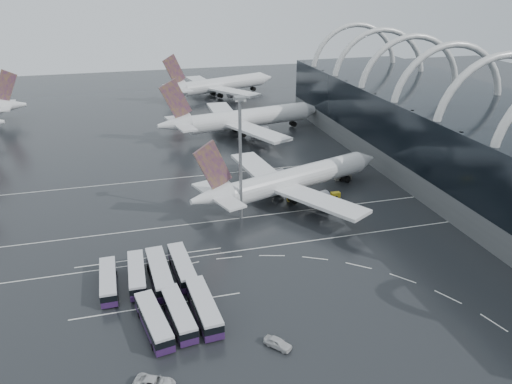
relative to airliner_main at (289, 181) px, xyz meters
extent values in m
plane|color=black|center=(-10.96, -19.39, -4.67)|extent=(420.00, 420.00, 0.00)
cube|color=#515455|center=(51.04, 0.61, -1.67)|extent=(42.00, 160.00, 6.00)
cube|color=black|center=(51.04, 0.61, 8.33)|extent=(42.00, 160.00, 14.00)
torus|color=silver|center=(47.04, -10.39, 13.33)|extent=(33.80, 1.80, 33.80)
torus|color=silver|center=(47.04, 8.61, 13.33)|extent=(33.80, 1.80, 33.80)
torus|color=silver|center=(47.04, 27.61, 13.33)|extent=(33.80, 1.80, 33.80)
torus|color=silver|center=(47.04, 46.61, 13.33)|extent=(33.80, 1.80, 33.80)
torus|color=silver|center=(47.04, 65.61, 13.33)|extent=(33.80, 1.80, 33.80)
cube|color=silver|center=(-10.96, -21.39, -4.66)|extent=(120.00, 0.25, 0.01)
cube|color=silver|center=(-10.96, -7.39, -4.66)|extent=(120.00, 0.25, 0.01)
cube|color=silver|center=(-10.96, 20.61, -4.66)|extent=(120.00, 0.25, 0.01)
cube|color=silver|center=(-34.96, -35.39, -4.66)|extent=(28.00, 0.25, 0.01)
cube|color=silver|center=(-34.96, -19.39, -4.66)|extent=(28.00, 0.25, 0.01)
cylinder|color=silver|center=(2.66, 0.90, 0.17)|extent=(39.30, 17.93, 5.50)
cone|color=silver|center=(24.12, 8.17, 0.17)|extent=(7.16, 7.04, 5.50)
cone|color=silver|center=(-20.60, -6.98, 1.12)|extent=(10.75, 8.26, 5.50)
cube|color=#471764|center=(-19.70, -6.68, 8.14)|extent=(8.84, 3.47, 11.67)
cube|color=silver|center=(-18.80, -6.37, 1.12)|extent=(9.53, 17.55, 0.47)
cube|color=silver|center=(2.87, -11.55, -0.40)|extent=(17.83, 23.79, 0.76)
cube|color=silver|center=(-4.74, 10.92, -0.40)|extent=(9.37, 24.34, 0.76)
cylinder|color=gray|center=(4.50, -7.49, -2.11)|extent=(5.98, 4.73, 3.23)
cylinder|color=gray|center=(-0.98, 8.69, -2.11)|extent=(5.98, 4.73, 3.23)
cube|color=black|center=(-0.94, -0.32, -3.63)|extent=(12.73, 9.41, 2.09)
cylinder|color=silver|center=(4.63, 55.64, 0.78)|extent=(43.43, 14.47, 6.19)
cone|color=silver|center=(28.88, 60.47, 0.78)|extent=(7.49, 7.32, 6.19)
cone|color=silver|center=(-21.72, 50.40, 1.84)|extent=(11.68, 8.16, 6.19)
cube|color=#471764|center=(-20.67, 50.61, 9.74)|extent=(10.21, 2.63, 13.12)
cube|color=silver|center=(-19.62, 50.82, 1.84)|extent=(8.46, 19.78, 0.53)
cube|color=silver|center=(3.04, 41.72, 0.14)|extent=(17.40, 27.47, 0.85)
cube|color=silver|center=(-2.16, 67.90, 0.14)|extent=(7.82, 26.79, 0.85)
cylinder|color=gray|center=(5.46, 46.01, -1.79)|extent=(6.47, 4.71, 3.63)
cylinder|color=gray|center=(1.71, 64.86, -1.79)|extent=(6.47, 4.71, 3.63)
cube|color=black|center=(0.44, 54.81, -3.49)|extent=(13.90, 9.20, 2.35)
cylinder|color=silver|center=(8.19, 114.94, 0.66)|extent=(40.04, 20.36, 6.06)
cone|color=silver|center=(30.03, 123.43, 0.66)|extent=(8.04, 7.92, 6.06)
cone|color=silver|center=(-15.60, 105.69, 1.70)|extent=(11.93, 9.43, 6.06)
cube|color=#471764|center=(-14.63, 106.07, 9.43)|extent=(9.60, 4.23, 12.84)
cube|color=silver|center=(-13.65, 106.45, 1.70)|extent=(11.19, 19.22, 0.52)
cube|color=silver|center=(9.03, 101.26, 0.03)|extent=(20.43, 25.84, 0.84)
cube|color=silver|center=(-0.43, 125.59, 0.03)|extent=(11.41, 26.95, 0.84)
cylinder|color=gray|center=(10.62, 105.80, -1.85)|extent=(6.64, 5.39, 3.55)
cylinder|color=gray|center=(3.81, 123.32, -1.85)|extent=(6.64, 5.39, 3.55)
cube|color=black|center=(4.30, 113.43, -3.52)|extent=(14.10, 10.77, 2.30)
cone|color=silver|center=(-76.33, 93.74, 1.31)|extent=(9.93, 5.92, 5.68)
cube|color=#471764|center=(-77.31, 93.72, 8.56)|extent=(9.45, 0.82, 12.05)
cube|color=silver|center=(-78.29, 93.69, 1.31)|extent=(4.83, 17.74, 0.49)
cube|color=#2A1542|center=(-42.60, -28.27, -3.83)|extent=(2.87, 12.19, 1.03)
cube|color=black|center=(-42.60, -28.27, -2.71)|extent=(2.92, 11.95, 1.22)
cube|color=silver|center=(-42.60, -28.27, -1.89)|extent=(2.87, 12.19, 0.42)
cylinder|color=black|center=(-41.25, -32.14, -4.20)|extent=(0.34, 0.94, 0.93)
cylinder|color=black|center=(-43.85, -32.18, -4.20)|extent=(0.34, 0.94, 0.93)
cylinder|color=black|center=(-41.35, -24.37, -4.20)|extent=(0.34, 0.94, 0.93)
cylinder|color=black|center=(-43.95, -24.40, -4.20)|extent=(0.34, 0.94, 0.93)
cube|color=#2A1542|center=(-37.72, -27.45, -3.81)|extent=(2.94, 12.50, 1.05)
cube|color=black|center=(-37.72, -27.45, -2.66)|extent=(2.99, 12.25, 1.25)
cube|color=silver|center=(-37.72, -27.45, -1.82)|extent=(2.94, 12.50, 0.43)
cylinder|color=black|center=(-36.44, -31.46, -4.19)|extent=(0.35, 0.96, 0.96)
cylinder|color=black|center=(-39.11, -31.42, -4.19)|extent=(0.35, 0.96, 0.96)
cylinder|color=black|center=(-36.34, -23.48, -4.19)|extent=(0.35, 0.96, 0.96)
cylinder|color=black|center=(-39.01, -23.45, -4.19)|extent=(0.35, 0.96, 0.96)
cube|color=#2A1542|center=(-33.81, -28.47, -3.70)|extent=(3.92, 14.15, 1.18)
cube|color=black|center=(-33.81, -28.47, -2.41)|extent=(3.97, 13.87, 1.40)
cube|color=silver|center=(-33.81, -28.47, -1.47)|extent=(3.92, 14.15, 0.48)
cylinder|color=black|center=(-32.05, -32.86, -4.13)|extent=(0.44, 1.10, 1.08)
cylinder|color=black|center=(-35.04, -33.03, -4.13)|extent=(0.44, 1.10, 1.08)
cylinder|color=black|center=(-32.57, -23.92, -4.13)|extent=(0.44, 1.10, 1.08)
cylinder|color=black|center=(-35.56, -24.09, -4.13)|extent=(0.44, 1.10, 1.08)
cube|color=#2A1542|center=(-29.66, -27.17, -3.76)|extent=(3.87, 13.29, 1.11)
cube|color=black|center=(-29.66, -27.17, -2.55)|extent=(3.91, 13.03, 1.31)
cube|color=silver|center=(-29.66, -27.17, -1.67)|extent=(3.87, 13.29, 0.45)
cylinder|color=black|center=(-27.95, -31.25, -4.16)|extent=(0.43, 1.03, 1.01)
cylinder|color=black|center=(-30.75, -31.46, -4.16)|extent=(0.43, 1.03, 1.01)
cylinder|color=black|center=(-28.56, -22.88, -4.16)|extent=(0.43, 1.03, 1.01)
cylinder|color=black|center=(-31.36, -23.09, -4.16)|extent=(0.43, 1.03, 1.01)
cube|color=#2A1542|center=(-35.90, -41.50, -3.78)|extent=(5.14, 13.14, 1.09)
cube|color=black|center=(-35.90, -41.50, -2.60)|extent=(5.15, 12.90, 1.28)
cube|color=silver|center=(-35.90, -41.50, -1.73)|extent=(5.14, 13.14, 0.44)
cylinder|color=black|center=(-33.80, -45.29, -4.18)|extent=(0.52, 1.03, 0.99)
cylinder|color=black|center=(-36.50, -45.79, -4.18)|extent=(0.52, 1.03, 0.99)
cylinder|color=black|center=(-35.29, -37.21, -4.18)|extent=(0.52, 1.03, 0.99)
cylinder|color=black|center=(-37.99, -37.71, -4.18)|extent=(0.52, 1.03, 0.99)
cube|color=#2A1542|center=(-32.01, -40.57, -3.79)|extent=(4.44, 12.92, 1.07)
cube|color=black|center=(-32.01, -40.57, -2.62)|extent=(4.46, 12.67, 1.27)
cube|color=silver|center=(-32.01, -40.57, -1.77)|extent=(4.44, 12.92, 0.44)
cylinder|color=black|center=(-30.14, -44.41, -4.18)|extent=(0.46, 1.01, 0.97)
cylinder|color=black|center=(-32.83, -44.76, -4.18)|extent=(0.46, 1.01, 0.97)
cylinder|color=black|center=(-31.19, -36.38, -4.18)|extent=(0.46, 1.01, 0.97)
cylinder|color=black|center=(-33.88, -36.73, -4.18)|extent=(0.46, 1.01, 0.97)
cube|color=#2A1542|center=(-27.94, -40.12, -3.73)|extent=(4.02, 13.71, 1.14)
cube|color=black|center=(-27.94, -40.12, -2.48)|extent=(4.06, 13.44, 1.35)
cube|color=silver|center=(-27.94, -40.12, -1.57)|extent=(4.02, 13.71, 0.47)
cylinder|color=black|center=(-26.17, -44.33, -4.15)|extent=(0.44, 1.06, 1.04)
cylinder|color=black|center=(-29.06, -44.54, -4.15)|extent=(0.44, 1.06, 1.04)
cylinder|color=black|center=(-26.82, -35.70, -4.15)|extent=(0.44, 1.06, 1.04)
cylinder|color=black|center=(-29.71, -35.91, -4.15)|extent=(0.44, 1.06, 1.04)
imported|color=silver|center=(-36.82, -53.33, -3.89)|extent=(6.15, 4.82, 1.55)
imported|color=silver|center=(-18.71, -50.07, -3.93)|extent=(4.15, 4.43, 1.48)
cylinder|color=gray|center=(-13.84, -7.40, 8.80)|extent=(0.67, 0.67, 26.93)
cube|color=gray|center=(-13.84, -7.40, 22.55)|extent=(2.12, 2.12, 0.77)
cube|color=silver|center=(-13.84, -7.40, 22.26)|extent=(1.92, 1.92, 0.38)
cube|color=gold|center=(11.33, -2.24, -4.06)|extent=(2.22, 1.31, 1.21)
cube|color=slate|center=(16.82, 7.90, -4.02)|extent=(2.37, 1.40, 1.29)
cube|color=gold|center=(0.16, -1.32, -4.13)|extent=(1.97, 1.16, 1.07)
cube|color=slate|center=(18.77, 7.70, -3.99)|extent=(2.50, 1.48, 1.36)
cube|color=gold|center=(2.54, 11.21, -4.02)|extent=(2.37, 1.40, 1.29)
camera|label=1|loc=(-37.13, -105.30, 45.64)|focal=35.00mm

